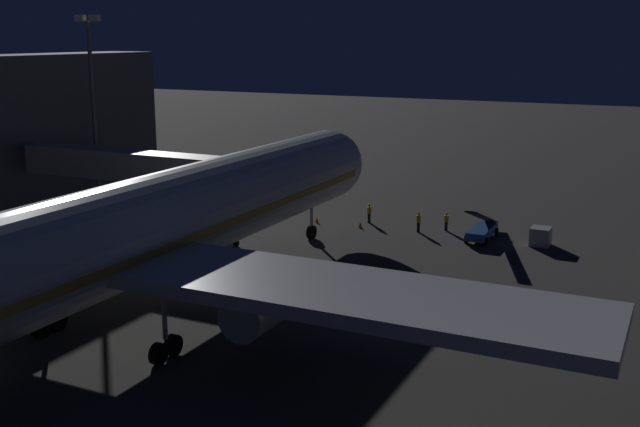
{
  "coord_description": "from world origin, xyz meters",
  "views": [
    {
      "loc": [
        -28.5,
        42.93,
        17.11
      ],
      "look_at": [
        -3.0,
        -9.51,
        3.5
      ],
      "focal_mm": 43.06,
      "sensor_mm": 36.0,
      "label": 1
    }
  ],
  "objects": [
    {
      "name": "apron_floodlight_mast",
      "position": [
        25.5,
        -16.34,
        10.96
      ],
      "size": [
        2.9,
        0.5,
        19.01
      ],
      "color": "#59595E",
      "rests_on": "ground_plane"
    },
    {
      "name": "traffic_cone_nose_port",
      "position": [
        -2.2,
        -19.51,
        0.28
      ],
      "size": [
        0.36,
        0.36,
        0.55
      ],
      "primitive_type": "cone",
      "color": "orange",
      "rests_on": "ground_plane"
    },
    {
      "name": "ground_crew_by_tug",
      "position": [
        -2.19,
        -21.67,
        0.98
      ],
      "size": [
        0.4,
        0.4,
        1.78
      ],
      "color": "black",
      "rests_on": "ground_plane"
    },
    {
      "name": "baggage_container_mid_row",
      "position": [
        -18.06,
        -20.51,
        0.77
      ],
      "size": [
        1.58,
        1.7,
        1.53
      ],
      "primitive_type": "cube",
      "color": "#B7BABF",
      "rests_on": "ground_plane"
    },
    {
      "name": "ground_crew_by_belt_loader",
      "position": [
        -9.55,
        -21.88,
        0.92
      ],
      "size": [
        0.4,
        0.4,
        1.68
      ],
      "color": "black",
      "rests_on": "ground_plane"
    },
    {
      "name": "ground_plane",
      "position": [
        0.0,
        0.0,
        0.0
      ],
      "size": [
        320.0,
        320.0,
        0.0
      ],
      "primitive_type": "plane",
      "color": "#383533"
    },
    {
      "name": "traffic_cone_nose_starboard",
      "position": [
        2.2,
        -19.51,
        0.28
      ],
      "size": [
        0.36,
        0.36,
        0.55
      ],
      "primitive_type": "cone",
      "color": "orange",
      "rests_on": "ground_plane"
    },
    {
      "name": "belt_loader",
      "position": [
        -13.19,
        -20.29,
        0.85
      ],
      "size": [
        1.96,
        8.57,
        3.37
      ],
      "color": "#234C9E",
      "rests_on": "ground_plane"
    },
    {
      "name": "jet_bridge",
      "position": [
        12.67,
        -9.06,
        6.0
      ],
      "size": [
        23.81,
        3.4,
        7.54
      ],
      "color": "#9E9E99",
      "rests_on": "ground_plane"
    },
    {
      "name": "ground_crew_near_nose_gear",
      "position": [
        -7.49,
        -20.28,
        1.01
      ],
      "size": [
        0.4,
        0.4,
        1.83
      ],
      "color": "black",
      "rests_on": "ground_plane"
    },
    {
      "name": "airliner_at_gate",
      "position": [
        0.0,
        12.15,
        5.94
      ],
      "size": [
        53.91,
        66.26,
        19.94
      ],
      "color": "silver",
      "rests_on": "ground_plane"
    }
  ]
}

